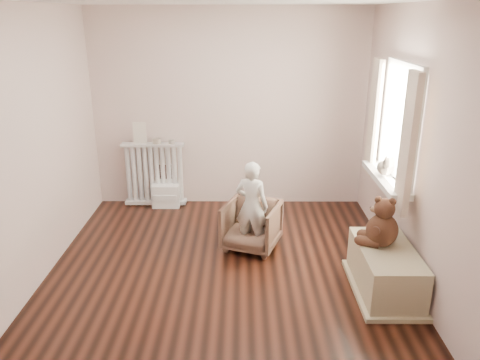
{
  "coord_description": "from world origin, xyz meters",
  "views": [
    {
      "loc": [
        0.17,
        -4.3,
        2.49
      ],
      "look_at": [
        0.15,
        0.45,
        0.8
      ],
      "focal_mm": 35.0,
      "sensor_mm": 36.0,
      "label": 1
    }
  ],
  "objects_px": {
    "radiator": "(155,178)",
    "teddy_bear": "(383,223)",
    "armchair": "(251,225)",
    "toy_bench": "(385,272)",
    "plush_cat": "(385,166)",
    "toy_vanity": "(166,187)",
    "child": "(252,206)"
  },
  "relations": [
    {
      "from": "toy_vanity",
      "to": "plush_cat",
      "type": "bearing_deg",
      "value": -27.83
    },
    {
      "from": "radiator",
      "to": "toy_bench",
      "type": "distance_m",
      "value": 3.31
    },
    {
      "from": "toy_bench",
      "to": "plush_cat",
      "type": "relative_size",
      "value": 3.49
    },
    {
      "from": "toy_vanity",
      "to": "teddy_bear",
      "type": "distance_m",
      "value": 3.11
    },
    {
      "from": "toy_vanity",
      "to": "plush_cat",
      "type": "relative_size",
      "value": 2.13
    },
    {
      "from": "armchair",
      "to": "child",
      "type": "xyz_separation_m",
      "value": [
        0.0,
        -0.05,
        0.26
      ]
    },
    {
      "from": "radiator",
      "to": "plush_cat",
      "type": "xyz_separation_m",
      "value": [
        2.68,
        -1.36,
        0.61
      ]
    },
    {
      "from": "plush_cat",
      "to": "teddy_bear",
      "type": "bearing_deg",
      "value": -118.81
    },
    {
      "from": "toy_bench",
      "to": "plush_cat",
      "type": "bearing_deg",
      "value": 79.63
    },
    {
      "from": "child",
      "to": "teddy_bear",
      "type": "height_order",
      "value": "child"
    },
    {
      "from": "teddy_bear",
      "to": "plush_cat",
      "type": "height_order",
      "value": "plush_cat"
    },
    {
      "from": "child",
      "to": "armchair",
      "type": "bearing_deg",
      "value": -69.98
    },
    {
      "from": "teddy_bear",
      "to": "plush_cat",
      "type": "bearing_deg",
      "value": 97.24
    },
    {
      "from": "toy_vanity",
      "to": "armchair",
      "type": "height_order",
      "value": "toy_vanity"
    },
    {
      "from": "toy_vanity",
      "to": "radiator",
      "type": "bearing_deg",
      "value": 168.79
    },
    {
      "from": "radiator",
      "to": "armchair",
      "type": "bearing_deg",
      "value": -43.93
    },
    {
      "from": "radiator",
      "to": "teddy_bear",
      "type": "bearing_deg",
      "value": -39.4
    },
    {
      "from": "armchair",
      "to": "child",
      "type": "distance_m",
      "value": 0.26
    },
    {
      "from": "toy_vanity",
      "to": "child",
      "type": "bearing_deg",
      "value": -47.95
    },
    {
      "from": "toy_vanity",
      "to": "armchair",
      "type": "relative_size",
      "value": 0.98
    },
    {
      "from": "toy_vanity",
      "to": "plush_cat",
      "type": "xyz_separation_m",
      "value": [
        2.52,
        -1.33,
        0.72
      ]
    },
    {
      "from": "child",
      "to": "plush_cat",
      "type": "xyz_separation_m",
      "value": [
        1.38,
        -0.07,
        0.48
      ]
    },
    {
      "from": "toy_bench",
      "to": "armchair",
      "type": "bearing_deg",
      "value": 144.63
    },
    {
      "from": "child",
      "to": "plush_cat",
      "type": "height_order",
      "value": "plush_cat"
    },
    {
      "from": "armchair",
      "to": "toy_bench",
      "type": "height_order",
      "value": "armchair"
    },
    {
      "from": "toy_bench",
      "to": "teddy_bear",
      "type": "bearing_deg",
      "value": 118.82
    },
    {
      "from": "toy_bench",
      "to": "teddy_bear",
      "type": "xyz_separation_m",
      "value": [
        -0.05,
        0.08,
        0.47
      ]
    },
    {
      "from": "armchair",
      "to": "toy_bench",
      "type": "relative_size",
      "value": 0.62
    },
    {
      "from": "toy_vanity",
      "to": "toy_bench",
      "type": "xyz_separation_m",
      "value": [
        2.38,
        -2.1,
        -0.08
      ]
    },
    {
      "from": "teddy_bear",
      "to": "radiator",
      "type": "bearing_deg",
      "value": 163.01
    },
    {
      "from": "child",
      "to": "teddy_bear",
      "type": "relative_size",
      "value": 2.14
    },
    {
      "from": "radiator",
      "to": "armchair",
      "type": "height_order",
      "value": "radiator"
    }
  ]
}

